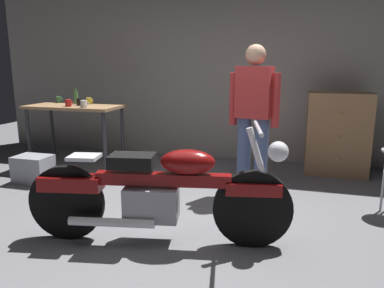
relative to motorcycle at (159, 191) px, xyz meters
The scene contains 13 objects.
ground_plane 0.50m from the motorcycle, 84.26° to the left, with size 12.00×12.00×0.00m, color slate.
back_wall 3.22m from the motorcycle, 89.57° to the left, with size 8.00×0.12×3.10m, color gray.
workbench 2.69m from the motorcycle, 137.14° to the left, with size 1.30×0.64×0.90m.
motorcycle is the anchor object (origin of this frame).
person_standing 1.60m from the motorcycle, 67.78° to the left, with size 0.56×0.28×1.67m.
wooden_dresser 2.98m from the motorcycle, 58.08° to the left, with size 0.80×0.47×1.10m.
storage_bin 2.38m from the motorcycle, 153.16° to the left, with size 0.44×0.32×0.34m, color gray.
mug_green_speckled 3.18m from the motorcycle, 139.10° to the left, with size 0.11×0.07×0.09m.
mug_red_diner 2.60m from the motorcycle, 139.47° to the left, with size 0.11×0.08×0.09m.
mug_yellow_tall 2.79m from the motorcycle, 132.42° to the left, with size 0.11×0.08×0.09m.
mug_black_matte 2.65m from the motorcycle, 135.81° to the left, with size 0.11×0.08×0.10m.
mug_white_ceramic 2.37m from the motorcycle, 136.16° to the left, with size 0.12×0.08×0.10m.
bottle 2.90m from the motorcycle, 135.73° to the left, with size 0.06×0.06×0.24m.
Camera 1 is at (1.03, -2.90, 1.46)m, focal length 34.60 mm.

